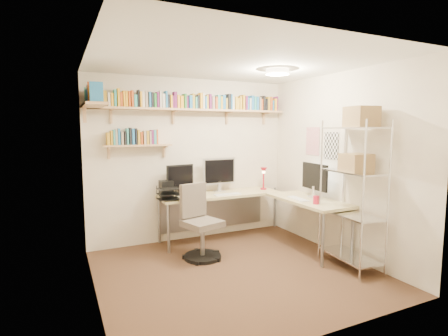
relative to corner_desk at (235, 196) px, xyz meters
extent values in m
plane|color=#41281C|center=(-0.49, -0.97, -0.73)|extent=(3.20, 3.20, 0.00)
cube|color=beige|center=(-0.49, 0.53, 0.52)|extent=(3.20, 0.04, 2.50)
cube|color=beige|center=(-2.09, -0.97, 0.52)|extent=(0.04, 3.00, 2.50)
cube|color=beige|center=(1.11, -0.97, 0.52)|extent=(0.04, 3.00, 2.50)
cube|color=beige|center=(-0.49, -2.47, 0.52)|extent=(3.20, 0.04, 2.50)
cube|color=white|center=(-0.49, -0.97, 1.77)|extent=(3.20, 3.00, 0.04)
cube|color=silver|center=(1.10, -0.42, 0.82)|extent=(0.01, 0.30, 0.42)
cube|color=silver|center=(1.10, -0.82, 0.77)|extent=(0.01, 0.28, 0.38)
cylinder|color=#FFEAC6|center=(0.21, -0.77, 1.73)|extent=(0.30, 0.30, 0.06)
cube|color=tan|center=(-0.49, 0.41, 1.29)|extent=(3.05, 0.25, 0.03)
cube|color=tan|center=(-1.96, -0.02, 1.29)|extent=(0.25, 1.00, 0.03)
cube|color=tan|center=(-1.34, 0.43, 0.77)|extent=(0.95, 0.20, 0.02)
cube|color=tan|center=(-1.69, 0.47, 1.22)|extent=(0.03, 0.20, 0.20)
cube|color=tan|center=(-0.79, 0.47, 1.22)|extent=(0.03, 0.20, 0.20)
cube|color=tan|center=(0.11, 0.47, 1.22)|extent=(0.03, 0.20, 0.20)
cube|color=tan|center=(0.81, 0.47, 1.22)|extent=(0.03, 0.20, 0.20)
cube|color=#651B52|center=(-1.95, 0.41, 1.41)|extent=(0.04, 0.11, 0.21)
cube|color=gold|center=(-1.90, 0.41, 1.41)|extent=(0.04, 0.12, 0.21)
cube|color=teal|center=(-1.85, 0.41, 1.40)|extent=(0.03, 0.13, 0.20)
cube|color=gold|center=(-1.81, 0.41, 1.40)|extent=(0.03, 0.13, 0.20)
cube|color=gold|center=(-1.78, 0.41, 1.41)|extent=(0.04, 0.13, 0.21)
cube|color=beige|center=(-1.73, 0.41, 1.40)|extent=(0.03, 0.13, 0.19)
cube|color=#F4A81C|center=(-1.68, 0.41, 1.40)|extent=(0.03, 0.13, 0.18)
cube|color=teal|center=(-1.64, 0.41, 1.42)|extent=(0.03, 0.14, 0.23)
cube|color=#F4A81C|center=(-1.60, 0.41, 1.43)|extent=(0.03, 0.13, 0.25)
cube|color=#B84818|center=(-1.56, 0.41, 1.40)|extent=(0.03, 0.13, 0.20)
cube|color=#F4A81C|center=(-1.53, 0.41, 1.41)|extent=(0.03, 0.15, 0.22)
cube|color=#F4A81C|center=(-1.49, 0.41, 1.41)|extent=(0.02, 0.14, 0.22)
cube|color=#B84818|center=(-1.45, 0.41, 1.41)|extent=(0.03, 0.13, 0.22)
cube|color=#B84818|center=(-1.42, 0.41, 1.42)|extent=(0.03, 0.14, 0.23)
cube|color=teal|center=(-1.37, 0.41, 1.39)|extent=(0.04, 0.13, 0.17)
cube|color=black|center=(-1.33, 0.41, 1.43)|extent=(0.02, 0.12, 0.24)
cube|color=#F4A81C|center=(-1.30, 0.41, 1.41)|extent=(0.03, 0.15, 0.22)
cube|color=beige|center=(-1.26, 0.41, 1.42)|extent=(0.03, 0.13, 0.22)
cube|color=gray|center=(-1.22, 0.41, 1.42)|extent=(0.04, 0.12, 0.23)
cube|color=#226CB0|center=(-1.17, 0.41, 1.42)|extent=(0.03, 0.15, 0.22)
cube|color=black|center=(-1.13, 0.41, 1.41)|extent=(0.03, 0.13, 0.22)
cube|color=#2A8033|center=(-1.09, 0.41, 1.41)|extent=(0.03, 0.13, 0.20)
cube|color=#651B52|center=(-1.05, 0.41, 1.42)|extent=(0.03, 0.13, 0.22)
cube|color=beige|center=(-1.01, 0.41, 1.43)|extent=(0.02, 0.12, 0.24)
cube|color=beige|center=(-0.97, 0.41, 1.41)|extent=(0.04, 0.12, 0.20)
cube|color=#226CB0|center=(-0.93, 0.41, 1.43)|extent=(0.03, 0.13, 0.24)
cube|color=black|center=(-0.90, 0.41, 1.40)|extent=(0.03, 0.12, 0.19)
cube|color=#F4A81C|center=(-0.86, 0.41, 1.40)|extent=(0.03, 0.15, 0.19)
cube|color=#651B52|center=(-0.83, 0.41, 1.39)|extent=(0.02, 0.13, 0.18)
cube|color=#651B52|center=(-0.79, 0.41, 1.42)|extent=(0.04, 0.12, 0.24)
cube|color=#F4A81C|center=(-0.74, 0.41, 1.40)|extent=(0.04, 0.11, 0.20)
cube|color=#F4A81C|center=(-0.69, 0.41, 1.40)|extent=(0.04, 0.12, 0.18)
cube|color=#2A8033|center=(-0.65, 0.41, 1.41)|extent=(0.03, 0.15, 0.22)
cube|color=#651B52|center=(-0.61, 0.41, 1.39)|extent=(0.03, 0.11, 0.18)
cube|color=#226CB0|center=(-0.56, 0.41, 1.40)|extent=(0.04, 0.15, 0.20)
cube|color=gold|center=(-0.52, 0.41, 1.42)|extent=(0.04, 0.13, 0.22)
cube|color=teal|center=(-0.47, 0.41, 1.39)|extent=(0.03, 0.13, 0.18)
cube|color=black|center=(-0.43, 0.41, 1.41)|extent=(0.03, 0.12, 0.20)
cube|color=#F4A81C|center=(-0.39, 0.41, 1.43)|extent=(0.03, 0.14, 0.24)
cube|color=beige|center=(-0.35, 0.41, 1.43)|extent=(0.03, 0.14, 0.24)
cube|color=#226CB0|center=(-0.32, 0.41, 1.40)|extent=(0.02, 0.14, 0.19)
cube|color=gold|center=(-0.29, 0.41, 1.41)|extent=(0.03, 0.12, 0.21)
cube|color=#651B52|center=(-0.24, 0.41, 1.42)|extent=(0.04, 0.14, 0.23)
cube|color=gray|center=(-0.19, 0.41, 1.40)|extent=(0.04, 0.14, 0.19)
cube|color=#B84818|center=(-0.14, 0.41, 1.40)|extent=(0.03, 0.14, 0.19)
cube|color=teal|center=(-0.10, 0.41, 1.42)|extent=(0.04, 0.13, 0.22)
cube|color=gold|center=(-0.05, 0.41, 1.40)|extent=(0.03, 0.13, 0.20)
cube|color=#226CB0|center=(-0.01, 0.41, 1.42)|extent=(0.04, 0.13, 0.22)
cube|color=gold|center=(0.04, 0.41, 1.39)|extent=(0.03, 0.11, 0.18)
cube|color=black|center=(0.08, 0.41, 1.43)|extent=(0.04, 0.14, 0.24)
cube|color=#226CB0|center=(0.12, 0.41, 1.43)|extent=(0.02, 0.14, 0.24)
cube|color=beige|center=(0.16, 0.41, 1.40)|extent=(0.04, 0.12, 0.20)
cube|color=gold|center=(0.20, 0.41, 1.41)|extent=(0.04, 0.14, 0.21)
cube|color=gold|center=(0.24, 0.41, 1.40)|extent=(0.04, 0.12, 0.18)
cube|color=gold|center=(0.28, 0.41, 1.41)|extent=(0.04, 0.13, 0.21)
cube|color=gold|center=(0.33, 0.41, 1.42)|extent=(0.04, 0.15, 0.24)
cube|color=#651B52|center=(0.38, 0.41, 1.42)|extent=(0.04, 0.14, 0.22)
cube|color=#226CB0|center=(0.42, 0.41, 1.40)|extent=(0.03, 0.12, 0.20)
cube|color=beige|center=(0.46, 0.41, 1.40)|extent=(0.03, 0.14, 0.19)
cube|color=#226CB0|center=(0.50, 0.41, 1.42)|extent=(0.04, 0.14, 0.23)
cube|color=teal|center=(0.55, 0.41, 1.42)|extent=(0.04, 0.13, 0.22)
cube|color=#226CB0|center=(0.60, 0.41, 1.42)|extent=(0.04, 0.13, 0.22)
cube|color=gray|center=(0.64, 0.41, 1.41)|extent=(0.02, 0.15, 0.21)
cube|color=#B84818|center=(0.68, 0.41, 1.40)|extent=(0.04, 0.11, 0.19)
cube|color=black|center=(0.72, 0.41, 1.43)|extent=(0.04, 0.12, 0.24)
cube|color=black|center=(0.77, 0.41, 1.40)|extent=(0.03, 0.14, 0.19)
cube|color=gold|center=(0.82, 0.41, 1.42)|extent=(0.04, 0.11, 0.23)
cube|color=#B84818|center=(0.86, 0.41, 1.42)|extent=(0.03, 0.14, 0.23)
cube|color=#226CB0|center=(0.90, 0.41, 1.39)|extent=(0.03, 0.13, 0.17)
cube|color=#F4A81C|center=(0.94, 0.41, 1.41)|extent=(0.04, 0.14, 0.20)
cube|color=#651B52|center=(0.98, 0.41, 1.42)|extent=(0.03, 0.11, 0.24)
cube|color=#226CB0|center=(-1.96, -0.45, 1.41)|extent=(0.14, 0.04, 0.22)
cube|color=beige|center=(-1.96, -0.40, 1.39)|extent=(0.13, 0.02, 0.17)
cube|color=gray|center=(-1.96, -0.37, 1.41)|extent=(0.13, 0.04, 0.22)
cube|color=beige|center=(-1.96, -0.33, 1.40)|extent=(0.12, 0.02, 0.18)
cube|color=#226CB0|center=(-1.96, -0.30, 1.41)|extent=(0.12, 0.03, 0.21)
cube|color=#F4A81C|center=(-1.96, -0.25, 1.39)|extent=(0.13, 0.03, 0.17)
cube|color=#B84818|center=(-1.96, -0.21, 1.43)|extent=(0.15, 0.02, 0.24)
cube|color=#651B52|center=(-1.96, -0.17, 1.41)|extent=(0.11, 0.04, 0.22)
cube|color=gold|center=(-1.96, -0.13, 1.42)|extent=(0.11, 0.02, 0.22)
cube|color=#226CB0|center=(-1.96, -0.10, 1.42)|extent=(0.15, 0.03, 0.22)
cube|color=#651B52|center=(-1.96, -0.05, 1.39)|extent=(0.12, 0.02, 0.17)
cube|color=teal|center=(-1.96, -0.02, 1.43)|extent=(0.12, 0.03, 0.24)
cube|color=black|center=(-1.96, 0.02, 1.42)|extent=(0.13, 0.04, 0.22)
cube|color=#F4A81C|center=(-1.96, 0.06, 1.40)|extent=(0.12, 0.03, 0.20)
cube|color=#2A8033|center=(-1.96, 0.10, 1.41)|extent=(0.12, 0.03, 0.21)
cube|color=#226CB0|center=(-1.96, 0.14, 1.40)|extent=(0.14, 0.03, 0.19)
cube|color=#F4A81C|center=(-1.96, 0.18, 1.42)|extent=(0.12, 0.03, 0.24)
cube|color=gray|center=(-1.96, 0.22, 1.41)|extent=(0.11, 0.03, 0.22)
cube|color=black|center=(-1.96, 0.26, 1.41)|extent=(0.11, 0.03, 0.22)
cube|color=gold|center=(-1.96, 0.30, 1.41)|extent=(0.11, 0.03, 0.22)
cube|color=teal|center=(-1.96, 0.34, 1.42)|extent=(0.14, 0.02, 0.24)
cube|color=#B84818|center=(-1.96, 0.38, 1.43)|extent=(0.12, 0.03, 0.24)
cube|color=gold|center=(-1.75, 0.43, 0.87)|extent=(0.04, 0.15, 0.17)
cube|color=gold|center=(-1.70, 0.43, 0.88)|extent=(0.03, 0.12, 0.20)
cube|color=teal|center=(-1.67, 0.43, 0.89)|extent=(0.03, 0.14, 0.21)
cube|color=gray|center=(-1.64, 0.43, 0.89)|extent=(0.03, 0.11, 0.22)
cube|color=#226CB0|center=(-1.60, 0.43, 0.90)|extent=(0.03, 0.11, 0.23)
cube|color=gray|center=(-1.56, 0.43, 0.87)|extent=(0.03, 0.13, 0.18)
cube|color=black|center=(-1.52, 0.43, 0.88)|extent=(0.02, 0.15, 0.19)
cube|color=teal|center=(-1.49, 0.43, 0.90)|extent=(0.02, 0.14, 0.23)
cube|color=black|center=(-1.45, 0.43, 0.90)|extent=(0.03, 0.13, 0.24)
cube|color=#226CB0|center=(-1.41, 0.43, 0.90)|extent=(0.03, 0.14, 0.23)
cube|color=black|center=(-1.37, 0.43, 0.90)|extent=(0.02, 0.14, 0.23)
cube|color=gold|center=(-1.34, 0.43, 0.89)|extent=(0.03, 0.15, 0.21)
cube|color=#B84818|center=(-1.29, 0.43, 0.87)|extent=(0.03, 0.12, 0.18)
cube|color=gray|center=(-1.25, 0.43, 0.88)|extent=(0.04, 0.14, 0.19)
cube|color=gold|center=(-1.21, 0.43, 0.88)|extent=(0.03, 0.13, 0.20)
cube|color=gray|center=(-1.17, 0.43, 0.88)|extent=(0.03, 0.15, 0.19)
cube|color=#651B52|center=(-1.14, 0.43, 0.89)|extent=(0.03, 0.13, 0.21)
cube|color=teal|center=(-1.10, 0.43, 0.89)|extent=(0.03, 0.13, 0.21)
cube|color=#B84818|center=(-1.07, 0.43, 0.89)|extent=(0.02, 0.13, 0.21)
cube|color=beige|center=(-0.14, 0.25, -0.01)|extent=(1.90, 0.60, 0.04)
cube|color=beige|center=(0.81, -0.72, -0.01)|extent=(0.60, 1.30, 0.04)
cylinder|color=gray|center=(-1.04, 0.00, -0.38)|extent=(0.04, 0.04, 0.70)
cylinder|color=gray|center=(-1.04, 0.50, -0.38)|extent=(0.04, 0.04, 0.70)
cylinder|color=gray|center=(1.06, 0.50, -0.38)|extent=(0.04, 0.04, 0.70)
cylinder|color=gray|center=(0.56, -1.32, -0.38)|extent=(0.04, 0.04, 0.70)
cylinder|color=gray|center=(1.06, -1.32, -0.38)|extent=(0.04, 0.04, 0.70)
cube|color=gray|center=(-0.14, 0.51, -0.33)|extent=(1.80, 0.02, 0.55)
cube|color=silver|center=(-0.09, 0.37, 0.34)|extent=(0.55, 0.03, 0.42)
cube|color=black|center=(-0.09, 0.35, 0.34)|extent=(0.50, 0.00, 0.36)
cube|color=black|center=(-0.74, 0.37, 0.30)|extent=(0.44, 0.03, 0.34)
cube|color=black|center=(0.95, -0.67, 0.32)|extent=(0.03, 0.58, 0.38)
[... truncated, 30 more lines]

